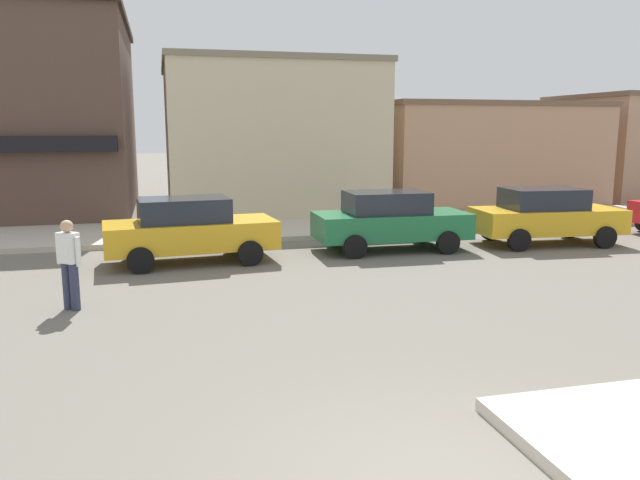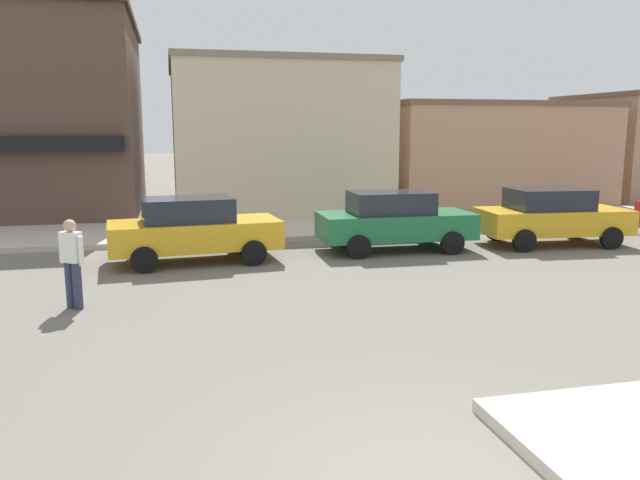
% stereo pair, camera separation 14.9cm
% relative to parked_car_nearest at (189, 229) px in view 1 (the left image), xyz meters
% --- Properties ---
extents(kerb_far, '(80.00, 4.00, 0.15)m').
position_rel_parked_car_nearest_xyz_m(kerb_far, '(1.71, 4.12, -0.74)').
color(kerb_far, beige).
rests_on(kerb_far, ground).
extents(parked_car_nearest, '(4.13, 2.14, 1.56)m').
position_rel_parked_car_nearest_xyz_m(parked_car_nearest, '(0.00, 0.00, 0.00)').
color(parked_car_nearest, gold).
rests_on(parked_car_nearest, ground).
extents(parked_car_second, '(4.03, 1.94, 1.56)m').
position_rel_parked_car_nearest_xyz_m(parked_car_second, '(5.19, 0.25, 0.00)').
color(parked_car_second, '#1E6B3D').
rests_on(parked_car_second, ground).
extents(parked_car_third, '(4.12, 2.11, 1.56)m').
position_rel_parked_car_nearest_xyz_m(parked_car_third, '(9.68, 0.01, 0.00)').
color(parked_car_third, gold).
rests_on(parked_car_third, ground).
extents(pedestrian_crossing_near, '(0.48, 0.42, 1.61)m').
position_rel_parked_car_nearest_xyz_m(pedestrian_crossing_near, '(-2.23, -3.55, 0.06)').
color(pedestrian_crossing_near, '#2D334C').
rests_on(pedestrian_crossing_near, ground).
extents(building_corner_shop, '(8.57, 10.31, 7.28)m').
position_rel_parked_car_nearest_xyz_m(building_corner_shop, '(-5.85, 11.01, 2.83)').
color(building_corner_shop, brown).
rests_on(building_corner_shop, ground).
extents(building_storefront_left_near, '(7.79, 7.97, 5.63)m').
position_rel_parked_car_nearest_xyz_m(building_storefront_left_near, '(3.49, 9.57, 2.01)').
color(building_storefront_left_near, beige).
rests_on(building_storefront_left_near, ground).
extents(building_storefront_left_mid, '(9.16, 5.86, 4.22)m').
position_rel_parked_car_nearest_xyz_m(building_storefront_left_mid, '(12.41, 9.05, 1.30)').
color(building_storefront_left_mid, tan).
rests_on(building_storefront_left_mid, ground).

